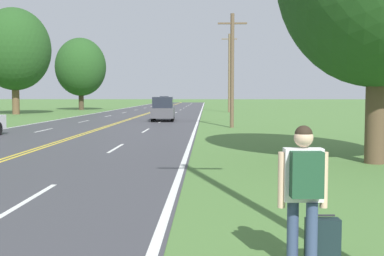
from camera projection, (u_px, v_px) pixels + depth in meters
name	position (u px, v px, depth m)	size (l,w,h in m)	color
hitchhiker_person	(304.00, 183.00, 5.59)	(0.59, 0.42, 1.72)	#38476B
suitcase	(322.00, 243.00, 5.74)	(0.41, 0.18, 0.66)	#19282D
utility_pole_midground	(232.00, 69.00, 29.80)	(1.80, 0.24, 7.04)	brown
utility_pole_far	(229.00, 72.00, 55.38)	(1.80, 0.24, 9.01)	brown
tree_behind_sign	(14.00, 49.00, 49.53)	(7.36, 7.36, 10.96)	brown
tree_far_back	(81.00, 67.00, 63.68)	(6.66, 6.66, 9.53)	#473828
car_dark_grey_van_approaching	(163.00, 109.00, 37.67)	(1.94, 4.58, 1.87)	black
car_black_sedan_mid_near	(164.00, 101.00, 90.24)	(2.00, 4.13, 1.72)	black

